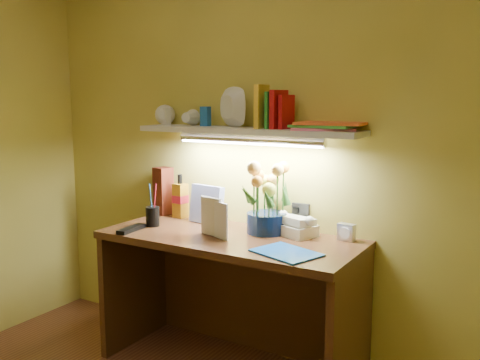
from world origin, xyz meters
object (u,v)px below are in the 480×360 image
at_px(telephone, 296,224).
at_px(desk_clock, 346,232).
at_px(flower_bouquet, 267,198).
at_px(desk, 230,303).
at_px(whisky_bottle, 180,196).

bearing_deg(telephone, desk_clock, 27.82).
height_order(telephone, desk_clock, telephone).
bearing_deg(flower_bouquet, telephone, 9.48).
distance_m(desk, telephone, 0.56).
bearing_deg(telephone, whisky_bottle, -163.30).
relative_size(desk_clock, whisky_bottle, 0.33).
bearing_deg(desk_clock, desk, -149.01).
xyz_separation_m(flower_bouquet, desk_clock, (0.43, 0.07, -0.15)).
height_order(desk_clock, whisky_bottle, whisky_bottle).
height_order(flower_bouquet, desk_clock, flower_bouquet).
height_order(desk, desk_clock, desk_clock).
distance_m(desk, whisky_bottle, 0.74).
bearing_deg(telephone, desk, -128.48).
xyz_separation_m(desk, flower_bouquet, (0.14, 0.16, 0.57)).
relative_size(flower_bouquet, whisky_bottle, 1.43).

